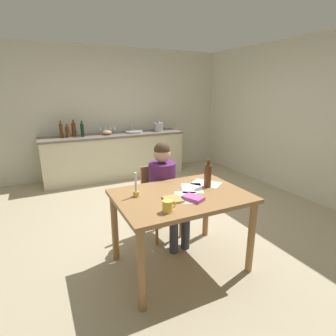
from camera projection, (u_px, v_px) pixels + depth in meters
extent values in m
cube|color=tan|center=(160.00, 222.00, 3.81)|extent=(5.20, 5.20, 0.04)
cube|color=beige|center=(108.00, 113.00, 5.68)|extent=(5.20, 0.12, 2.60)
cube|color=beige|center=(300.00, 119.00, 4.53)|extent=(0.12, 5.20, 2.60)
cube|color=beige|center=(115.00, 157.00, 5.61)|extent=(2.83, 0.60, 0.86)
cube|color=#72665B|center=(114.00, 135.00, 5.49)|extent=(2.87, 0.64, 0.04)
cube|color=#9E7042|center=(181.00, 196.00, 2.64)|extent=(1.27, 0.91, 0.04)
cylinder|color=#9E7042|center=(141.00, 271.00, 2.17)|extent=(0.07, 0.07, 0.75)
cylinder|color=#9E7042|center=(251.00, 238.00, 2.65)|extent=(0.07, 0.07, 0.75)
cylinder|color=#9E7042|center=(115.00, 227.00, 2.85)|extent=(0.07, 0.07, 0.75)
cylinder|color=#9E7042|center=(206.00, 207.00, 3.33)|extent=(0.07, 0.07, 0.75)
cube|color=#9E7042|center=(162.00, 201.00, 3.31)|extent=(0.44, 0.44, 0.04)
cube|color=#9E7042|center=(154.00, 180.00, 3.40)|extent=(0.36, 0.07, 0.40)
cylinder|color=#9E7042|center=(157.00, 227.00, 3.15)|extent=(0.04, 0.04, 0.45)
cylinder|color=#9E7042|center=(181.00, 220.00, 3.32)|extent=(0.04, 0.04, 0.45)
cylinder|color=#9E7042|center=(143.00, 216.00, 3.43)|extent=(0.04, 0.04, 0.45)
cylinder|color=#9E7042|center=(166.00, 210.00, 3.60)|extent=(0.04, 0.04, 0.45)
cylinder|color=#592666|center=(162.00, 183.00, 3.23)|extent=(0.35, 0.35, 0.50)
sphere|color=#D8AD8C|center=(162.00, 154.00, 3.12)|extent=(0.20, 0.20, 0.20)
sphere|color=#473323|center=(162.00, 150.00, 3.11)|extent=(0.19, 0.19, 0.19)
cylinder|color=#383847|center=(165.00, 209.00, 3.10)|extent=(0.17, 0.39, 0.13)
cylinder|color=#383847|center=(174.00, 234.00, 3.01)|extent=(0.10, 0.10, 0.45)
cylinder|color=#383847|center=(176.00, 206.00, 3.18)|extent=(0.17, 0.39, 0.13)
cylinder|color=#383847|center=(186.00, 230.00, 3.09)|extent=(0.10, 0.10, 0.45)
cylinder|color=#F2CC4C|center=(167.00, 206.00, 2.24)|extent=(0.09, 0.09, 0.10)
torus|color=#F2CC4C|center=(173.00, 205.00, 2.26)|extent=(0.07, 0.01, 0.07)
cylinder|color=gold|center=(136.00, 194.00, 2.57)|extent=(0.06, 0.06, 0.05)
cylinder|color=white|center=(136.00, 182.00, 2.54)|extent=(0.02, 0.02, 0.19)
cube|color=#BE55AB|center=(193.00, 198.00, 2.49)|extent=(0.19, 0.22, 0.03)
cube|color=tan|center=(173.00, 199.00, 2.49)|extent=(0.18, 0.20, 0.02)
cube|color=white|center=(185.00, 197.00, 2.55)|extent=(0.33, 0.36, 0.00)
cube|color=white|center=(192.00, 188.00, 2.79)|extent=(0.32, 0.36, 0.00)
cube|color=white|center=(206.00, 183.00, 2.93)|extent=(0.34, 0.36, 0.00)
cylinder|color=#593319|center=(208.00, 176.00, 2.80)|extent=(0.08, 0.08, 0.23)
cylinder|color=#593319|center=(208.00, 163.00, 2.76)|extent=(0.03, 0.03, 0.06)
cylinder|color=#B2B7BC|center=(134.00, 132.00, 5.65)|extent=(0.36, 0.36, 0.04)
cylinder|color=silver|center=(131.00, 126.00, 5.76)|extent=(0.02, 0.02, 0.24)
cylinder|color=#593319|center=(61.00, 131.00, 5.07)|extent=(0.06, 0.06, 0.25)
cylinder|color=#593319|center=(60.00, 122.00, 5.02)|extent=(0.03, 0.03, 0.06)
cylinder|color=#593319|center=(68.00, 132.00, 5.09)|extent=(0.08, 0.08, 0.20)
cylinder|color=#593319|center=(67.00, 126.00, 5.06)|extent=(0.03, 0.03, 0.05)
cylinder|color=#593319|center=(74.00, 130.00, 5.19)|extent=(0.08, 0.08, 0.25)
cylinder|color=#593319|center=(73.00, 121.00, 5.14)|extent=(0.04, 0.04, 0.06)
cylinder|color=black|center=(82.00, 130.00, 5.17)|extent=(0.07, 0.07, 0.24)
cylinder|color=black|center=(82.00, 122.00, 5.13)|extent=(0.03, 0.03, 0.06)
ellipsoid|color=tan|center=(107.00, 132.00, 5.41)|extent=(0.19, 0.19, 0.09)
cylinder|color=#B7BABF|center=(159.00, 127.00, 5.87)|extent=(0.18, 0.18, 0.18)
cone|color=#262628|center=(158.00, 122.00, 5.84)|extent=(0.11, 0.11, 0.04)
cylinder|color=silver|center=(115.00, 133.00, 5.63)|extent=(0.06, 0.06, 0.00)
cylinder|color=silver|center=(115.00, 131.00, 5.62)|extent=(0.01, 0.01, 0.07)
cone|color=silver|center=(115.00, 127.00, 5.60)|extent=(0.07, 0.07, 0.08)
cylinder|color=silver|center=(110.00, 133.00, 5.59)|extent=(0.06, 0.06, 0.00)
cylinder|color=silver|center=(110.00, 131.00, 5.58)|extent=(0.01, 0.01, 0.07)
cone|color=silver|center=(110.00, 128.00, 5.56)|extent=(0.07, 0.07, 0.08)
cylinder|color=silver|center=(106.00, 133.00, 5.55)|extent=(0.06, 0.06, 0.00)
cylinder|color=silver|center=(106.00, 132.00, 5.54)|extent=(0.01, 0.01, 0.07)
cone|color=silver|center=(106.00, 128.00, 5.52)|extent=(0.07, 0.07, 0.08)
cylinder|color=silver|center=(101.00, 134.00, 5.51)|extent=(0.06, 0.06, 0.00)
cylinder|color=silver|center=(100.00, 132.00, 5.50)|extent=(0.01, 0.01, 0.07)
cone|color=silver|center=(100.00, 128.00, 5.48)|extent=(0.07, 0.07, 0.08)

